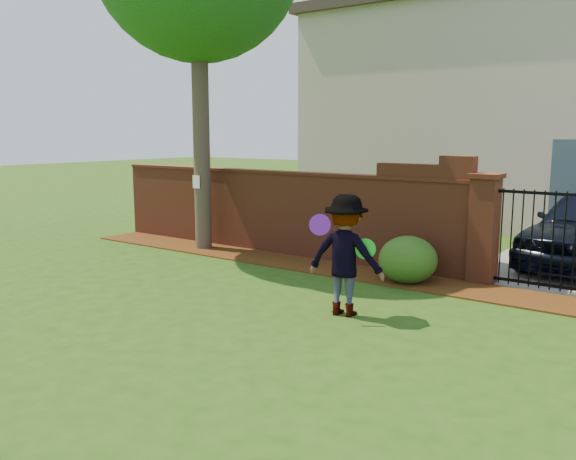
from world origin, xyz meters
The scene contains 11 objects.
ground centered at (0.00, 0.00, -0.01)m, with size 80.00×80.00×0.01m, color #254912.
mulch_bed centered at (-0.95, 3.34, 0.01)m, with size 11.10×1.08×0.03m, color #3D210B.
brick_wall centered at (-2.01, 4.00, 0.93)m, with size 8.70×0.31×2.16m.
pillar_left centered at (2.40, 4.00, 0.96)m, with size 0.50×0.50×1.88m.
iron_gate centered at (3.50, 4.00, 0.85)m, with size 1.78×0.03×1.60m.
house centered at (1.00, 12.00, 3.16)m, with size 12.40×6.40×6.30m.
paper_notice centered at (-3.60, 3.21, 1.50)m, with size 0.20×0.01×0.28m, color white.
shrub_left centered at (1.38, 3.23, 0.41)m, with size 1.00×1.00×0.82m, color #1F5218.
man centered at (1.43, 1.03, 0.86)m, with size 1.11×0.64×1.71m, color gray.
frisbee_purple centered at (1.24, 0.68, 1.32)m, with size 0.29×0.29×0.03m, color purple.
frisbee_green centered at (1.73, 1.08, 0.98)m, with size 0.28×0.28×0.03m, color #1BD023.
Camera 1 is at (5.59, -6.01, 2.55)m, focal length 37.20 mm.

